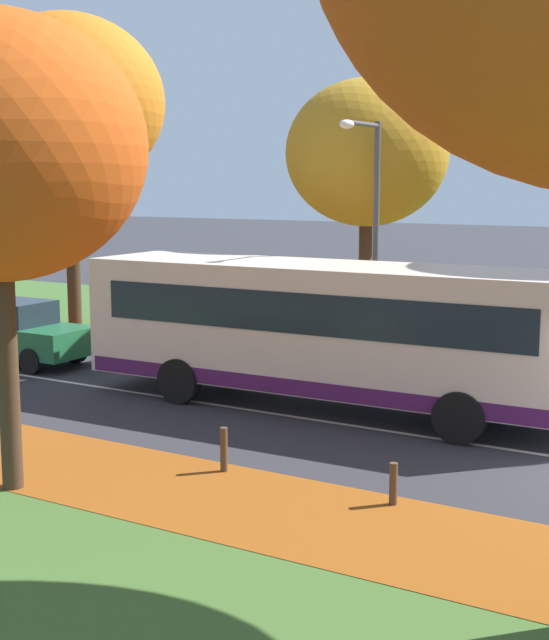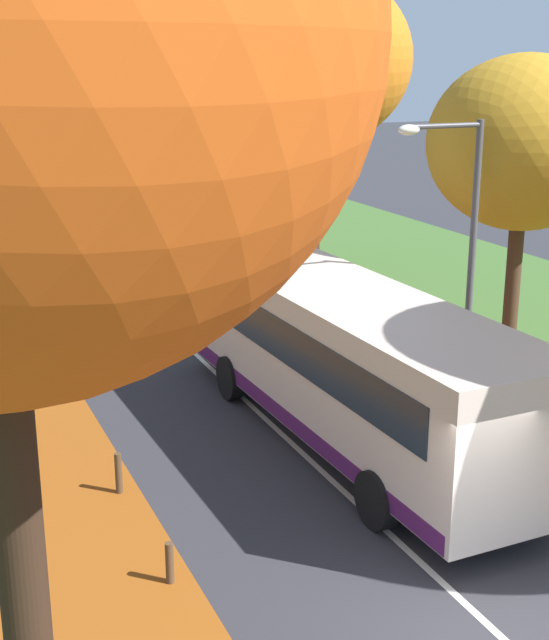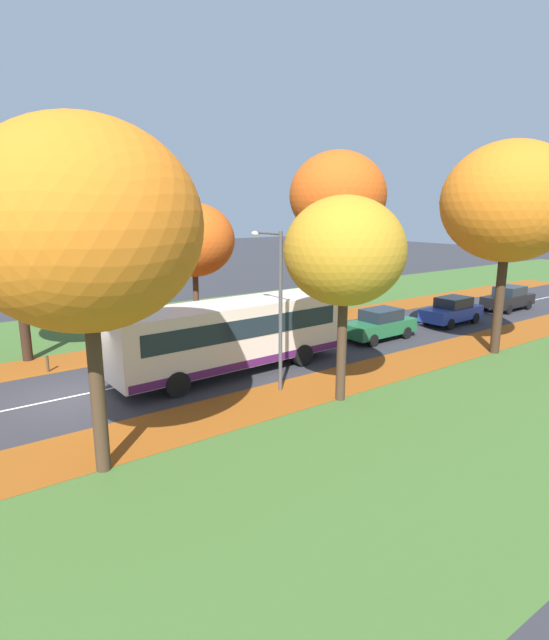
% 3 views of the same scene
% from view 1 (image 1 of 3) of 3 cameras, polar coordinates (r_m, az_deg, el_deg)
% --- Properties ---
extents(grass_verge_right, '(12.00, 90.00, 0.01)m').
position_cam_1_polar(grass_verge_right, '(33.01, -11.35, 0.59)').
color(grass_verge_right, '#3D6028').
rests_on(grass_verge_right, ground).
extents(leaf_litter_right, '(2.80, 60.00, 0.00)m').
position_cam_1_polar(leaf_litter_right, '(25.70, -8.24, -1.63)').
color(leaf_litter_right, '#8C4714').
rests_on(leaf_litter_right, grass_verge_right).
extents(tree_right_near, '(4.17, 4.17, 7.25)m').
position_cam_1_polar(tree_right_near, '(23.22, 5.94, 10.54)').
color(tree_right_near, '#422D1E').
rests_on(tree_right_near, ground).
extents(tree_right_mid, '(6.01, 6.01, 9.77)m').
position_cam_1_polar(tree_right_mid, '(29.06, -13.10, 13.37)').
color(tree_right_mid, '#382619').
rests_on(tree_right_mid, ground).
extents(bollard_third, '(0.12, 0.12, 0.63)m').
position_cam_1_polar(bollard_third, '(13.18, 7.61, -10.37)').
color(bollard_third, '#4C3823').
rests_on(bollard_third, ground).
extents(bollard_fourth, '(0.12, 0.12, 0.74)m').
position_cam_1_polar(bollard_fourth, '(14.50, -3.26, -8.29)').
color(bollard_fourth, '#4C3823').
rests_on(bollard_fourth, ground).
extents(streetlamp_right, '(1.89, 0.28, 6.00)m').
position_cam_1_polar(streetlamp_right, '(20.58, 6.14, 6.28)').
color(streetlamp_right, '#47474C').
rests_on(streetlamp_right, ground).
extents(bus, '(2.87, 10.46, 2.98)m').
position_cam_1_polar(bus, '(18.29, 3.39, -0.41)').
color(bus, beige).
rests_on(bus, ground).
extents(car_green_lead, '(1.83, 4.22, 1.62)m').
position_cam_1_polar(car_green_lead, '(23.90, -16.28, -0.73)').
color(car_green_lead, '#1E6038').
rests_on(car_green_lead, ground).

